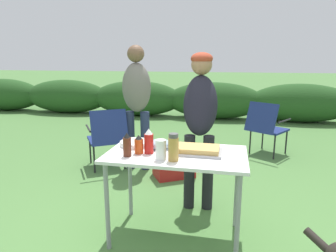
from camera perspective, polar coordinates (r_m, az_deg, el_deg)
The scene contains 16 objects.
ground_plane at distance 2.71m, azimuth 1.50°, elevation -20.21°, with size 60.00×60.00×0.00m, color #4C7A3D.
shrub_hedge at distance 7.49m, azimuth 8.79°, elevation 4.82°, with size 14.40×0.90×0.90m.
folding_table at distance 2.41m, azimuth 1.60°, elevation -6.88°, with size 1.10×0.64×0.74m.
food_tray at distance 2.38m, azimuth 5.66°, elevation -4.58°, with size 0.38×0.25×0.06m.
plate_stack at distance 2.58m, azimuth -6.27°, elevation -3.30°, with size 0.26×0.26×0.04m, color white.
mixing_bowl at distance 2.49m, azimuth -1.54°, elevation -3.42°, with size 0.18×0.18×0.08m, color #99B2CC.
paper_cup_stack at distance 2.21m, azimuth -1.39°, elevation -4.55°, with size 0.08×0.08×0.15m, color white.
bbq_sauce_bottle at distance 2.30m, azimuth -7.80°, elevation -3.60°, with size 0.06×0.06×0.19m.
ketchup_bottle at distance 2.36m, azimuth -3.67°, elevation -2.98°, with size 0.07×0.07×0.20m.
spice_jar at distance 2.18m, azimuth 1.04°, elevation -4.12°, with size 0.08×0.08×0.21m.
hot_sauce_bottle at distance 2.36m, azimuth -5.58°, elevation -3.57°, with size 0.07×0.07×0.15m.
standing_person_in_gray_fleece at distance 2.94m, azimuth 6.16°, elevation 2.77°, with size 0.37×0.47×1.53m.
standing_person_in_red_jacket at distance 3.93m, azimuth -5.98°, elevation 5.54°, with size 0.39×0.28×1.64m.
camp_chair_green_behind_table at distance 4.07m, azimuth -11.47°, elevation -1.76°, with size 0.71×0.75×0.83m.
camp_chair_near_hedge at distance 4.79m, azimuth 18.18°, elevation 0.07°, with size 0.71×0.75×0.83m.
cooler_box at distance 3.82m, azimuth 1.12°, elevation -7.13°, with size 0.58×0.52×0.34m.
Camera 1 is at (0.41, -2.23, 1.48)m, focal length 32.00 mm.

